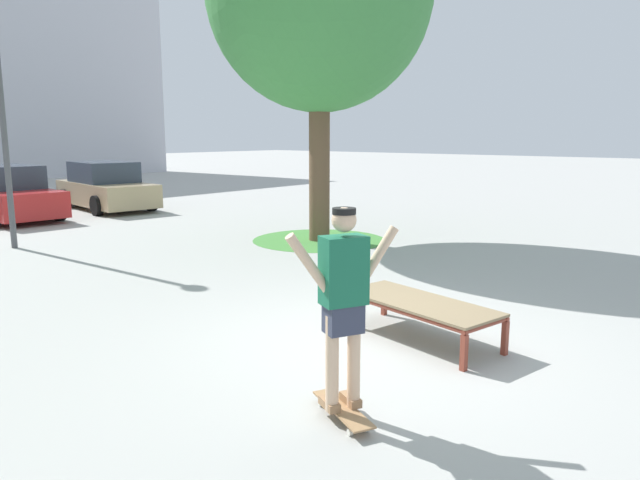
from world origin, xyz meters
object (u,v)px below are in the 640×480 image
skateboard (343,410)px  skater (343,295)px  skate_box (419,305)px  car_red (6,195)px  car_tan (106,187)px

skateboard → skater: 0.99m
skate_box → skateboard: size_ratio=2.49×
skateboard → car_red: car_red is taller
skate_box → car_red: size_ratio=0.47×
skateboard → car_tan: 15.74m
skate_box → car_tan: size_ratio=0.46×
skateboard → car_red: (3.27, 14.49, 0.61)m
car_red → skater: bearing=-102.7°
skate_box → car_red: (1.16, 13.97, 0.28)m
skate_box → skateboard: bearing=-166.0°
skate_box → skater: size_ratio=1.19×
skateboard → skater: size_ratio=0.48×
skateboard → skater: skater is taller
skater → car_red: bearing=77.3°
skateboard → car_tan: bearing=66.5°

